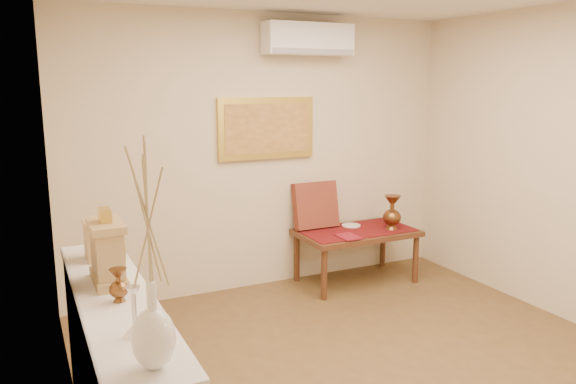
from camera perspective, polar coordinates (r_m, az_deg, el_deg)
wall_back at (r=5.57m, az=-2.30°, el=3.95°), size 4.00×0.02×2.70m
wall_left at (r=2.92m, az=-21.10°, el=-3.48°), size 0.02×4.50×2.70m
white_vase at (r=2.12m, az=-13.88°, el=-6.53°), size 0.17×0.17×0.87m
candlestick at (r=2.52m, az=-15.37°, el=-11.62°), size 0.11×0.11×0.22m
brass_urn_small at (r=2.91m, az=-16.85°, el=-8.59°), size 0.10×0.10×0.22m
table_cloth at (r=5.80m, az=6.98°, el=-3.86°), size 1.14×0.59×0.01m
brass_urn_tall at (r=5.84m, az=10.54°, el=-1.67°), size 0.19×0.19×0.43m
plate at (r=5.94m, az=6.43°, el=-3.39°), size 0.20×0.20×0.01m
menu at (r=5.51m, az=6.13°, el=-4.53°), size 0.18×0.25×0.01m
cushion at (r=5.80m, az=2.81°, el=-1.33°), size 0.48×0.20×0.49m
display_ledge at (r=3.25m, az=-16.76°, el=-18.03°), size 0.37×2.02×0.98m
mantel_clock at (r=3.17m, az=-17.86°, el=-5.76°), size 0.17×0.36×0.41m
wooden_chest at (r=3.63m, az=-18.69°, el=-4.56°), size 0.16×0.21×0.24m
low_table at (r=5.82m, az=6.97°, el=-4.52°), size 1.20×0.70×0.55m
painting at (r=5.52m, az=-2.20°, el=6.49°), size 1.00×0.06×0.60m
ac_unit at (r=5.60m, az=2.07°, el=15.25°), size 0.90×0.25×0.30m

